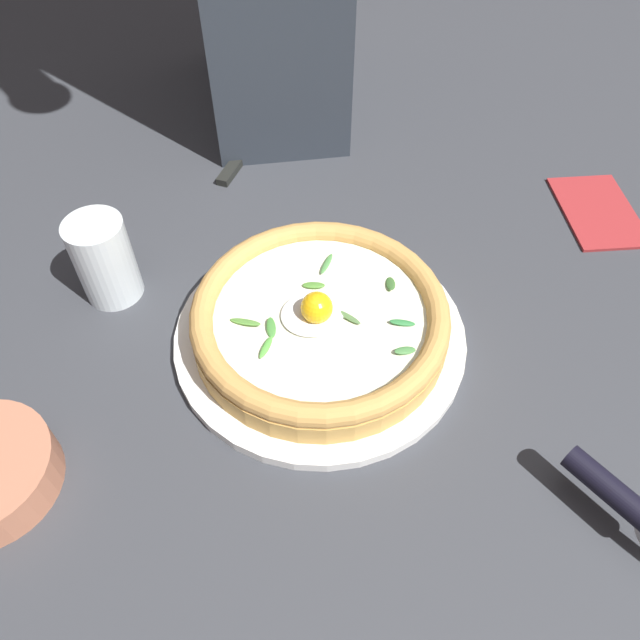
{
  "coord_description": "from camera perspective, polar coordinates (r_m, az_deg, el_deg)",
  "views": [
    {
      "loc": [
        -0.08,
        -0.43,
        0.52
      ],
      "look_at": [
        0.01,
        -0.04,
        0.03
      ],
      "focal_mm": 34.42,
      "sensor_mm": 36.0,
      "label": 1
    }
  ],
  "objects": [
    {
      "name": "ground_plane",
      "position": [
        0.69,
        -1.88,
        -0.37
      ],
      "size": [
        2.4,
        2.4,
        0.03
      ],
      "primitive_type": "cube",
      "color": "#36393E",
      "rests_on": "ground"
    },
    {
      "name": "pizza_plate",
      "position": [
        0.65,
        0.0,
        -1.46
      ],
      "size": [
        0.31,
        0.31,
        0.01
      ],
      "primitive_type": "cylinder",
      "color": "white",
      "rests_on": "ground"
    },
    {
      "name": "pizza",
      "position": [
        0.63,
        -0.01,
        0.15
      ],
      "size": [
        0.27,
        0.27,
        0.06
      ],
      "color": "tan",
      "rests_on": "pizza_plate"
    },
    {
      "name": "pizza_cutter",
      "position": [
        0.58,
        27.15,
        -15.38
      ],
      "size": [
        0.07,
        0.14,
        0.08
      ],
      "color": "silver",
      "rests_on": "ground"
    },
    {
      "name": "table_knife",
      "position": [
        0.9,
        -7.11,
        15.11
      ],
      "size": [
        0.13,
        0.18,
        0.01
      ],
      "color": "silver",
      "rests_on": "ground"
    },
    {
      "name": "drinking_glass",
      "position": [
        0.71,
        -19.26,
        4.89
      ],
      "size": [
        0.06,
        0.06,
        0.1
      ],
      "color": "silver",
      "rests_on": "ground"
    },
    {
      "name": "folded_napkin",
      "position": [
        0.87,
        24.48,
        9.28
      ],
      "size": [
        0.11,
        0.15,
        0.01
      ],
      "primitive_type": "cube",
      "rotation": [
        0.0,
        0.0,
        4.56
      ],
      "color": "maroon",
      "rests_on": "ground"
    }
  ]
}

